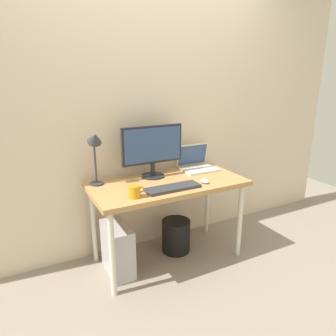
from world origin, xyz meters
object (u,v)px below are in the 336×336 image
object	(u,v)px
coffee_mug	(135,191)
wastebasket	(176,236)
desk_lamp	(95,147)
computer_tower	(118,249)
keyboard	(173,188)
laptop	(196,163)
desk	(168,190)
monitor	(152,148)
mouse	(205,181)

from	to	relation	value
coffee_mug	wastebasket	distance (m)	0.83
desk_lamp	computer_tower	distance (m)	0.85
coffee_mug	computer_tower	world-z (taller)	coffee_mug
keyboard	wastebasket	distance (m)	0.65
keyboard	wastebasket	world-z (taller)	keyboard
laptop	wastebasket	size ratio (longest dim) A/B	1.07
desk	desk_lamp	distance (m)	0.69
monitor	computer_tower	distance (m)	0.88
desk	coffee_mug	distance (m)	0.43
desk	coffee_mug	world-z (taller)	coffee_mug
keyboard	computer_tower	world-z (taller)	keyboard
computer_tower	mouse	bearing A→B (deg)	-12.85
desk_lamp	monitor	bearing A→B (deg)	-0.08
laptop	computer_tower	size ratio (longest dim) A/B	0.76
mouse	desk	bearing A→B (deg)	146.84
monitor	wastebasket	xyz separation A→B (m)	(0.17, -0.11, -0.82)
laptop	computer_tower	world-z (taller)	laptop
keyboard	coffee_mug	distance (m)	0.33
desk_lamp	keyboard	bearing A→B (deg)	-35.47
monitor	wastebasket	bearing A→B (deg)	-32.95
keyboard	coffee_mug	world-z (taller)	coffee_mug
laptop	mouse	size ratio (longest dim) A/B	3.56
coffee_mug	desk	bearing A→B (deg)	27.12
desk_lamp	wastebasket	xyz separation A→B (m)	(0.66, -0.11, -0.89)
monitor	mouse	size ratio (longest dim) A/B	6.09
wastebasket	computer_tower	bearing A→B (deg)	-173.12
laptop	keyboard	xyz separation A→B (m)	(-0.45, -0.37, -0.05)
keyboard	mouse	world-z (taller)	mouse
desk	computer_tower	bearing A→B (deg)	-179.75
mouse	laptop	bearing A→B (deg)	67.50
desk	monitor	bearing A→B (deg)	106.99
computer_tower	desk	bearing A→B (deg)	0.25
monitor	coffee_mug	xyz separation A→B (m)	(-0.32, -0.37, -0.21)
coffee_mug	wastebasket	xyz separation A→B (m)	(0.49, 0.26, -0.61)
laptop	desk_lamp	xyz separation A→B (m)	(-0.94, -0.02, 0.26)
desk_lamp	computer_tower	xyz separation A→B (m)	(0.08, -0.18, -0.83)
monitor	desk_lamp	bearing A→B (deg)	179.92
computer_tower	wastebasket	size ratio (longest dim) A/B	1.40
desk_lamp	coffee_mug	world-z (taller)	desk_lamp
keyboard	coffee_mug	xyz separation A→B (m)	(-0.32, -0.02, 0.03)
computer_tower	wastebasket	distance (m)	0.59
computer_tower	wastebasket	xyz separation A→B (m)	(0.58, 0.07, -0.06)
mouse	computer_tower	size ratio (longest dim) A/B	0.21
laptop	computer_tower	xyz separation A→B (m)	(-0.86, -0.20, -0.56)
desk_lamp	computer_tower	size ratio (longest dim) A/B	1.08
desk	desk_lamp	size ratio (longest dim) A/B	2.84
desk	mouse	world-z (taller)	mouse
desk	keyboard	size ratio (longest dim) A/B	2.92
desk	coffee_mug	xyz separation A→B (m)	(-0.37, -0.19, 0.12)
monitor	laptop	distance (m)	0.50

